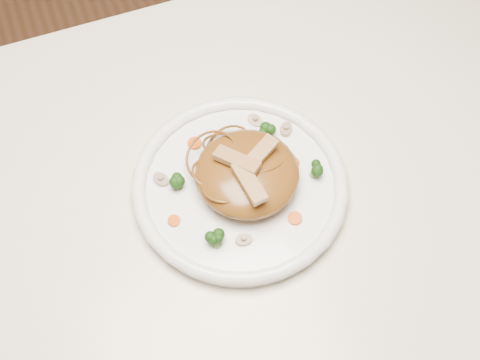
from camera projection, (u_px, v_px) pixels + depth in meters
name	position (u px, v px, depth m)	size (l,w,h in m)	color
ground	(221.00, 349.00, 1.53)	(4.00, 4.00, 0.00)	#56331D
table	(210.00, 231.00, 0.98)	(1.20, 0.80, 0.75)	beige
plate	(240.00, 188.00, 0.89)	(0.30, 0.30, 0.02)	white
noodle_mound	(247.00, 173.00, 0.86)	(0.15, 0.15, 0.05)	brown
chicken_a	(259.00, 154.00, 0.84)	(0.06, 0.02, 0.01)	#A9824F
chicken_b	(237.00, 160.00, 0.84)	(0.07, 0.02, 0.01)	#A9824F
chicken_c	(249.00, 182.00, 0.82)	(0.07, 0.02, 0.01)	#A9824F
broccoli_0	(266.00, 132.00, 0.92)	(0.02, 0.02, 0.03)	#11340A
broccoli_1	(177.00, 182.00, 0.87)	(0.02, 0.02, 0.03)	#11340A
broccoli_2	(216.00, 240.00, 0.83)	(0.03, 0.03, 0.03)	#11340A
broccoli_3	(315.00, 169.00, 0.88)	(0.03, 0.03, 0.03)	#11340A
carrot_0	(248.00, 139.00, 0.92)	(0.02, 0.02, 0.01)	#CE4E07
carrot_1	(174.00, 221.00, 0.85)	(0.02, 0.02, 0.01)	#CE4E07
carrot_2	(292.00, 163.00, 0.90)	(0.02, 0.02, 0.01)	#CE4E07
carrot_3	(195.00, 143.00, 0.92)	(0.02, 0.02, 0.01)	#CE4E07
carrot_4	(295.00, 218.00, 0.86)	(0.02, 0.02, 0.01)	#CE4E07
mushroom_0	(244.00, 240.00, 0.84)	(0.02, 0.02, 0.01)	gray
mushroom_1	(286.00, 129.00, 0.93)	(0.03, 0.03, 0.01)	gray
mushroom_2	(161.00, 179.00, 0.89)	(0.03, 0.03, 0.01)	gray
mushroom_3	(255.00, 120.00, 0.94)	(0.03, 0.03, 0.01)	gray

